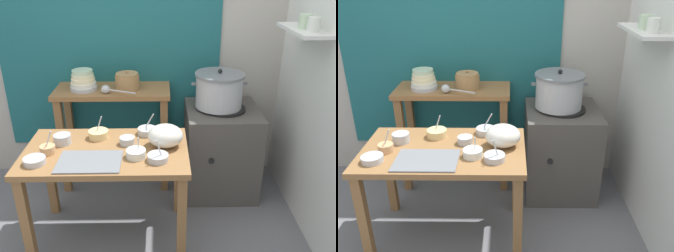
% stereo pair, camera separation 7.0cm
% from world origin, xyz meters
% --- Properties ---
extents(ground_plane, '(9.00, 9.00, 0.00)m').
position_xyz_m(ground_plane, '(0.00, 0.00, 0.00)').
color(ground_plane, slate).
extents(wall_back, '(4.40, 0.12, 2.60)m').
position_xyz_m(wall_back, '(0.08, 1.10, 1.30)').
color(wall_back, '#B2ADA3').
rests_on(wall_back, ground).
extents(wall_right, '(0.30, 3.20, 2.60)m').
position_xyz_m(wall_right, '(1.40, 0.20, 1.30)').
color(wall_right, silver).
rests_on(wall_right, ground).
extents(prep_table, '(1.10, 0.66, 0.72)m').
position_xyz_m(prep_table, '(-0.08, 0.10, 0.61)').
color(prep_table, olive).
rests_on(prep_table, ground).
extents(back_shelf_table, '(0.96, 0.40, 0.90)m').
position_xyz_m(back_shelf_table, '(-0.12, 0.83, 0.68)').
color(back_shelf_table, olive).
rests_on(back_shelf_table, ground).
extents(stove_block, '(0.60, 0.61, 0.78)m').
position_xyz_m(stove_block, '(0.80, 0.70, 0.38)').
color(stove_block, '#4C4742').
rests_on(stove_block, ground).
extents(steamer_pot, '(0.45, 0.40, 0.32)m').
position_xyz_m(steamer_pot, '(0.76, 0.72, 0.92)').
color(steamer_pot, '#B7BABF').
rests_on(steamer_pot, stove_block).
extents(clay_pot, '(0.20, 0.20, 0.16)m').
position_xyz_m(clay_pot, '(0.01, 0.83, 0.97)').
color(clay_pot, '#A37A4C').
rests_on(clay_pot, back_shelf_table).
extents(bowl_stack_enamel, '(0.22, 0.22, 0.17)m').
position_xyz_m(bowl_stack_enamel, '(-0.35, 0.81, 0.98)').
color(bowl_stack_enamel, '#B7BABF').
rests_on(bowl_stack_enamel, back_shelf_table).
extents(ladle, '(0.29, 0.14, 0.07)m').
position_xyz_m(ladle, '(-0.14, 0.71, 0.94)').
color(ladle, '#B7BABF').
rests_on(ladle, back_shelf_table).
extents(serving_tray, '(0.40, 0.28, 0.01)m').
position_xyz_m(serving_tray, '(-0.16, -0.07, 0.72)').
color(serving_tray, slate).
rests_on(serving_tray, prep_table).
extents(plastic_bag, '(0.24, 0.21, 0.16)m').
position_xyz_m(plastic_bag, '(0.32, 0.14, 0.80)').
color(plastic_bag, silver).
rests_on(plastic_bag, prep_table).
extents(prep_bowl_0, '(0.14, 0.14, 0.16)m').
position_xyz_m(prep_bowl_0, '(0.27, -0.06, 0.74)').
color(prep_bowl_0, '#B7BABF').
rests_on(prep_bowl_0, prep_table).
extents(prep_bowl_1, '(0.11, 0.11, 0.05)m').
position_xyz_m(prep_bowl_1, '(0.05, 0.18, 0.75)').
color(prep_bowl_1, '#B7BABF').
rests_on(prep_bowl_1, prep_table).
extents(prep_bowl_2, '(0.10, 0.10, 0.16)m').
position_xyz_m(prep_bowl_2, '(-0.46, 0.05, 0.75)').
color(prep_bowl_2, tan).
rests_on(prep_bowl_2, prep_table).
extents(prep_bowl_3, '(0.12, 0.12, 0.07)m').
position_xyz_m(prep_bowl_3, '(-0.39, 0.19, 0.76)').
color(prep_bowl_3, '#B7BABF').
rests_on(prep_bowl_3, prep_table).
extents(prep_bowl_4, '(0.14, 0.14, 0.16)m').
position_xyz_m(prep_bowl_4, '(0.19, 0.33, 0.75)').
color(prep_bowl_4, '#B7BABF').
rests_on(prep_bowl_4, prep_table).
extents(prep_bowl_5, '(0.14, 0.14, 0.16)m').
position_xyz_m(prep_bowl_5, '(-0.16, 0.28, 0.75)').
color(prep_bowl_5, '#E5C684').
rests_on(prep_bowl_5, prep_table).
extents(prep_bowl_6, '(0.13, 0.13, 0.15)m').
position_xyz_m(prep_bowl_6, '(0.13, -0.01, 0.75)').
color(prep_bowl_6, silver).
rests_on(prep_bowl_6, prep_table).
extents(prep_bowl_7, '(0.14, 0.14, 0.04)m').
position_xyz_m(prep_bowl_7, '(-0.50, -0.08, 0.74)').
color(prep_bowl_7, '#B7BABF').
rests_on(prep_bowl_7, prep_table).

